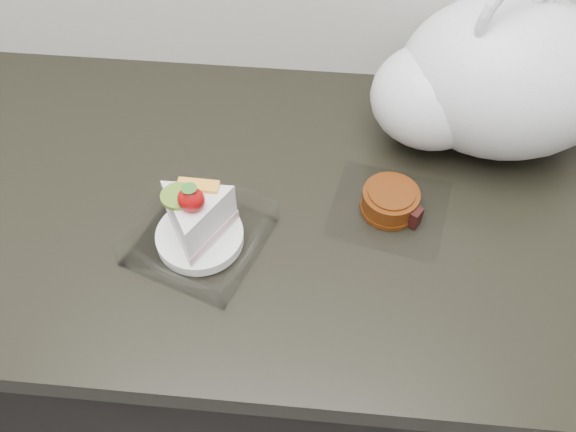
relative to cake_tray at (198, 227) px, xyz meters
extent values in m
cube|color=black|center=(0.01, 0.09, -0.51)|extent=(2.00, 0.60, 0.86)
cube|color=black|center=(0.01, 0.09, -0.06)|extent=(2.04, 0.64, 0.04)
cube|color=white|center=(0.00, 0.00, -0.03)|extent=(0.22, 0.22, 0.00)
cylinder|color=white|center=(0.00, 0.00, -0.02)|extent=(0.12, 0.12, 0.02)
ellipsoid|color=red|center=(0.00, -0.01, 0.08)|extent=(0.04, 0.03, 0.04)
cone|color=#2D7223|center=(0.00, -0.01, 0.09)|extent=(0.02, 0.02, 0.01)
cylinder|color=olive|center=(-0.02, 0.00, 0.06)|extent=(0.05, 0.05, 0.01)
cube|color=#FFA930|center=(0.00, 0.02, 0.06)|extent=(0.06, 0.02, 0.01)
cube|color=white|center=(0.27, 0.09, -0.04)|extent=(0.20, 0.19, 0.00)
cylinder|color=#61260B|center=(0.27, 0.09, -0.02)|extent=(0.09, 0.09, 0.04)
cylinder|color=#61260B|center=(0.27, 0.09, -0.03)|extent=(0.09, 0.09, 0.01)
cylinder|color=#61260B|center=(0.27, 0.09, 0.00)|extent=(0.07, 0.07, 0.00)
cube|color=black|center=(0.30, 0.06, -0.02)|extent=(0.03, 0.03, 0.03)
ellipsoid|color=white|center=(0.43, 0.26, 0.09)|extent=(0.40, 0.36, 0.25)
ellipsoid|color=white|center=(0.33, 0.24, 0.06)|extent=(0.24, 0.23, 0.16)
torus|color=white|center=(0.41, 0.25, 0.20)|extent=(0.12, 0.09, 0.13)
torus|color=white|center=(0.49, 0.28, 0.19)|extent=(0.12, 0.04, 0.12)
camera|label=1|loc=(0.18, -0.53, 0.71)|focal=40.00mm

